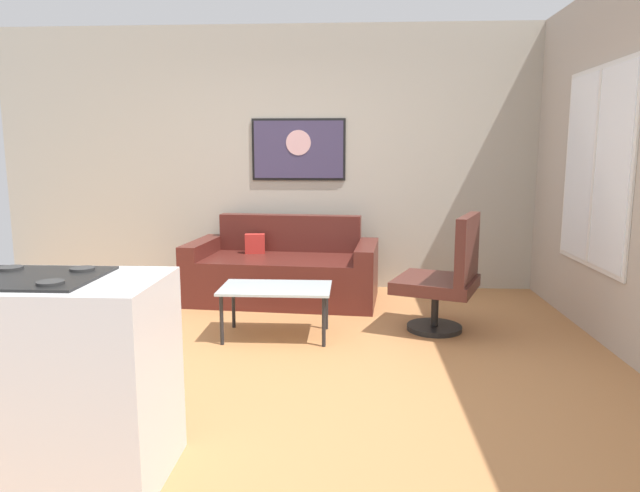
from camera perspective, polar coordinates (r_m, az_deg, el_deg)
The scene contains 8 objects.
ground at distance 4.14m, azimuth -6.20°, elevation -11.88°, with size 6.40×6.40×0.04m, color #B67947.
back_wall at distance 6.26m, azimuth -2.78°, elevation 8.63°, with size 6.40×0.05×2.80m, color #AFA999.
right_wall at distance 4.55m, azimuth 29.15°, elevation 7.24°, with size 0.05×6.40×2.80m, color #B1A596.
couch at distance 5.77m, azimuth -3.64°, elevation -2.62°, with size 1.93×1.09×0.83m.
coffee_table at distance 4.60m, azimuth -4.41°, elevation -4.53°, with size 0.88×0.53×0.41m.
armchair at distance 4.81m, azimuth 12.51°, elevation -3.00°, with size 0.82×0.83×0.98m.
wall_painting at distance 6.21m, azimuth -2.15°, elevation 9.60°, with size 1.01×0.03×0.66m.
window at distance 5.09m, azimuth 25.77°, elevation 7.02°, with size 0.03×1.27×1.60m.
Camera 1 is at (0.65, -3.80, 1.47)m, focal length 32.10 mm.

